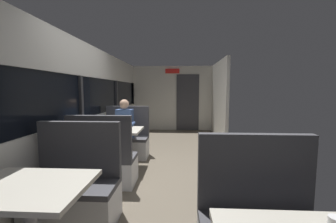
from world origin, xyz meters
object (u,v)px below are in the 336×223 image
(seated_passenger, at_px, (125,133))
(bench_mid_window_facing_entry, at_px, (126,142))
(dining_table_near_window, at_px, (28,198))
(dining_table_mid_window, at_px, (117,135))
(coffee_cup_secondary, at_px, (108,126))
(bench_mid_window_facing_end, at_px, (104,164))
(bench_near_window_facing_entry, at_px, (74,193))

(seated_passenger, bearing_deg, bench_mid_window_facing_entry, 90.00)
(dining_table_near_window, xyz_separation_m, dining_table_mid_window, (0.00, 2.33, 0.00))
(coffee_cup_secondary, bearing_deg, bench_mid_window_facing_end, -76.86)
(dining_table_near_window, height_order, bench_near_window_facing_entry, bench_near_window_facing_entry)
(dining_table_near_window, relative_size, seated_passenger, 0.71)
(dining_table_mid_window, xyz_separation_m, bench_mid_window_facing_entry, (0.00, 0.70, -0.31))
(dining_table_near_window, relative_size, bench_near_window_facing_entry, 0.82)
(bench_mid_window_facing_entry, distance_m, seated_passenger, 0.22)
(coffee_cup_secondary, bearing_deg, seated_passenger, 69.79)
(dining_table_near_window, height_order, seated_passenger, seated_passenger)
(bench_mid_window_facing_end, distance_m, bench_mid_window_facing_entry, 1.40)
(dining_table_mid_window, distance_m, coffee_cup_secondary, 0.26)
(dining_table_near_window, distance_m, dining_table_mid_window, 2.33)
(dining_table_mid_window, relative_size, seated_passenger, 0.71)
(dining_table_near_window, xyz_separation_m, seated_passenger, (0.00, 2.96, -0.10))
(bench_mid_window_facing_end, relative_size, coffee_cup_secondary, 12.22)
(dining_table_near_window, bearing_deg, bench_mid_window_facing_end, 90.00)
(dining_table_mid_window, height_order, seated_passenger, seated_passenger)
(dining_table_near_window, xyz_separation_m, bench_mid_window_facing_entry, (0.00, 3.03, -0.31))
(bench_near_window_facing_entry, bearing_deg, bench_mid_window_facing_entry, 90.00)
(bench_near_window_facing_entry, relative_size, seated_passenger, 0.87)
(bench_near_window_facing_entry, xyz_separation_m, seated_passenger, (0.00, 2.26, 0.21))
(dining_table_mid_window, xyz_separation_m, seated_passenger, (0.00, 0.63, -0.10))
(bench_near_window_facing_entry, height_order, bench_mid_window_facing_end, same)
(coffee_cup_secondary, bearing_deg, dining_table_mid_window, -30.61)
(bench_mid_window_facing_end, height_order, seated_passenger, seated_passenger)
(seated_passenger, bearing_deg, coffee_cup_secondary, -110.21)
(bench_mid_window_facing_entry, bearing_deg, dining_table_near_window, -90.00)
(seated_passenger, distance_m, coffee_cup_secondary, 0.60)
(dining_table_mid_window, distance_m, seated_passenger, 0.64)
(bench_near_window_facing_entry, distance_m, seated_passenger, 2.27)
(dining_table_near_window, bearing_deg, seated_passenger, 90.00)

